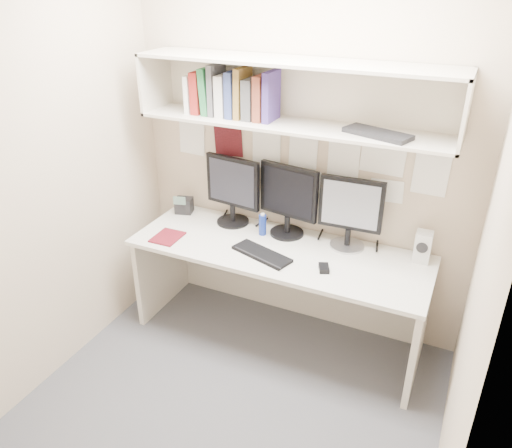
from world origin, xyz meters
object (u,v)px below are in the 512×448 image
at_px(monitor_center, 288,198).
at_px(keyboard, 262,254).
at_px(speaker, 423,247).
at_px(maroon_notebook, 167,237).
at_px(monitor_right, 350,211).
at_px(desk, 278,293).
at_px(desk_phone, 184,205).
at_px(monitor_left, 233,188).

relative_size(monitor_center, keyboard, 1.22).
height_order(monitor_center, keyboard, monitor_center).
height_order(speaker, maroon_notebook, speaker).
relative_size(monitor_right, keyboard, 1.18).
xyz_separation_m(monitor_center, maroon_notebook, (-0.73, -0.41, -0.27)).
xyz_separation_m(desk, desk_phone, (-0.87, 0.21, 0.42)).
distance_m(monitor_right, speaker, 0.51).
bearing_deg(monitor_center, keyboard, -86.43).
distance_m(monitor_left, speaker, 1.35).
relative_size(monitor_right, maroon_notebook, 2.24).
height_order(monitor_left, maroon_notebook, monitor_left).
height_order(desk, monitor_right, monitor_right).
distance_m(monitor_center, maroon_notebook, 0.88).
bearing_deg(keyboard, desk_phone, 174.86).
xyz_separation_m(keyboard, maroon_notebook, (-0.69, -0.06, -0.00)).
bearing_deg(monitor_left, monitor_right, 7.31).
bearing_deg(monitor_right, monitor_left, 177.69).
relative_size(desk, desk_phone, 13.16).
bearing_deg(keyboard, monitor_left, 155.55).
bearing_deg(desk_phone, monitor_right, -15.22).
bearing_deg(maroon_notebook, desk_phone, 104.54).
relative_size(monitor_left, monitor_center, 0.99).
bearing_deg(maroon_notebook, monitor_center, 28.05).
bearing_deg(monitor_left, speaker, 7.78).
bearing_deg(desk, keyboard, -115.62).
relative_size(monitor_center, maroon_notebook, 2.32).
distance_m(desk, monitor_center, 0.67).
distance_m(speaker, desk_phone, 1.76).
bearing_deg(monitor_center, desk_phone, -169.67).
xyz_separation_m(keyboard, speaker, (0.95, 0.37, 0.09)).
bearing_deg(maroon_notebook, speaker, 13.08).
xyz_separation_m(monitor_left, speaker, (1.34, 0.01, -0.17)).
height_order(desk, desk_phone, desk_phone).
bearing_deg(monitor_center, monitor_left, -170.42).
xyz_separation_m(monitor_right, maroon_notebook, (-1.16, -0.41, -0.26)).
distance_m(desk, speaker, 1.02).
height_order(desk, maroon_notebook, maroon_notebook).
height_order(monitor_center, monitor_right, monitor_center).
bearing_deg(monitor_right, keyboard, -145.21).
bearing_deg(desk, desk_phone, 166.59).
distance_m(keyboard, speaker, 1.02).
xyz_separation_m(monitor_left, monitor_center, (0.43, -0.00, 0.00)).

